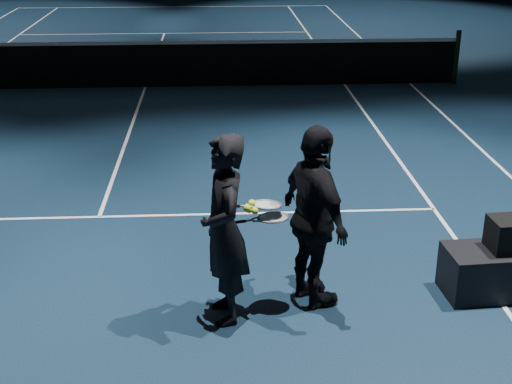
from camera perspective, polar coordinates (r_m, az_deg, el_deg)
floor at (r=14.84m, az=-8.86°, el=8.23°), size 36.00×36.00×0.00m
court_lines at (r=14.84m, az=-8.87°, el=8.24°), size 10.98×23.78×0.01m
net_post_right at (r=15.46m, az=15.74°, el=10.33°), size 0.10×0.10×1.10m
net_mesh at (r=14.74m, az=-8.97°, el=9.92°), size 12.80×0.02×0.86m
net_tape at (r=14.65m, az=-9.08°, el=11.70°), size 12.80×0.03×0.07m
player_a at (r=6.25m, az=-2.55°, el=-3.06°), size 0.53×0.70×1.75m
player_b at (r=6.49m, az=4.72°, el=-2.10°), size 0.78×1.11×1.75m
racket_lower at (r=6.34m, az=1.38°, el=-2.05°), size 0.71×0.38×0.03m
racket_upper at (r=6.31m, az=0.84°, el=-1.02°), size 0.71×0.42×0.10m
tennis_balls at (r=6.24m, az=-0.32°, el=-1.29°), size 0.12×0.10×0.12m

